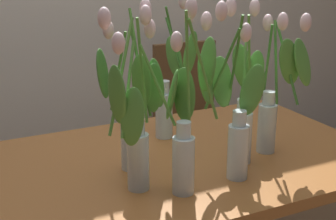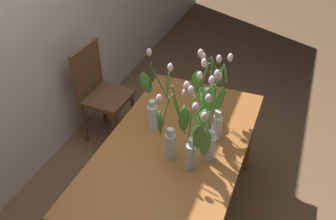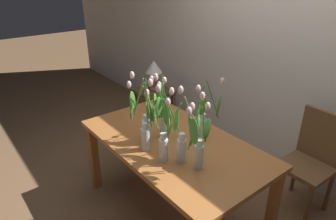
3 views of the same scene
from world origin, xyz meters
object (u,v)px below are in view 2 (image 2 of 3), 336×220
(tulip_vase_4, at_px, (210,92))
(tulip_vase_5, at_px, (194,141))
(dining_table, at_px, (174,156))
(tulip_vase_2, at_px, (173,132))
(tulip_vase_3, at_px, (207,107))
(dining_chair, at_px, (99,89))
(tulip_vase_6, at_px, (210,133))
(tulip_vase_1, at_px, (154,105))
(tulip_vase_0, at_px, (212,117))

(tulip_vase_4, xyz_separation_m, tulip_vase_5, (-0.55, -0.07, 0.02))
(dining_table, relative_size, tulip_vase_5, 2.81)
(dining_table, relative_size, tulip_vase_2, 2.78)
(tulip_vase_3, bearing_deg, dining_chair, 69.19)
(dining_table, bearing_deg, tulip_vase_5, -130.14)
(tulip_vase_6, bearing_deg, dining_chair, 60.39)
(tulip_vase_3, relative_size, tulip_vase_5, 0.97)
(tulip_vase_3, bearing_deg, tulip_vase_1, 108.75)
(tulip_vase_4, bearing_deg, tulip_vase_6, -163.51)
(dining_table, distance_m, tulip_vase_3, 0.40)
(tulip_vase_1, bearing_deg, tulip_vase_3, -71.25)
(tulip_vase_1, bearing_deg, tulip_vase_4, -51.28)
(tulip_vase_1, bearing_deg, tulip_vase_6, -109.81)
(tulip_vase_0, relative_size, tulip_vase_6, 0.97)
(tulip_vase_1, distance_m, tulip_vase_6, 0.46)
(tulip_vase_6, xyz_separation_m, dining_chair, (0.70, 1.24, -0.41))
(tulip_vase_3, distance_m, tulip_vase_6, 0.29)
(dining_table, bearing_deg, tulip_vase_4, -15.64)
(tulip_vase_0, height_order, tulip_vase_4, tulip_vase_0)
(dining_chair, bearing_deg, tulip_vase_5, -125.37)
(tulip_vase_0, bearing_deg, tulip_vase_5, 176.24)
(tulip_vase_2, bearing_deg, tulip_vase_5, -105.99)
(tulip_vase_0, distance_m, tulip_vase_3, 0.12)
(tulip_vase_1, bearing_deg, tulip_vase_0, -87.71)
(tulip_vase_1, bearing_deg, tulip_vase_5, -127.57)
(tulip_vase_3, xyz_separation_m, dining_chair, (0.43, 1.14, -0.39))
(tulip_vase_5, bearing_deg, dining_table, 49.86)
(dining_table, distance_m, tulip_vase_2, 0.32)
(dining_chair, bearing_deg, tulip_vase_4, -104.77)
(tulip_vase_2, distance_m, tulip_vase_4, 0.51)
(tulip_vase_3, height_order, tulip_vase_6, tulip_vase_6)
(tulip_vase_2, bearing_deg, tulip_vase_3, -15.74)
(tulip_vase_1, xyz_separation_m, tulip_vase_4, (0.25, -0.31, 0.03))
(tulip_vase_5, distance_m, tulip_vase_6, 0.15)
(tulip_vase_1, height_order, tulip_vase_2, tulip_vase_2)
(tulip_vase_4, height_order, tulip_vase_5, tulip_vase_5)
(tulip_vase_2, xyz_separation_m, dining_chair, (0.80, 1.04, -0.42))
(dining_chair, bearing_deg, tulip_vase_1, -124.27)
(dining_table, relative_size, tulip_vase_3, 2.90)
(dining_table, distance_m, tulip_vase_5, 0.39)
(tulip_vase_0, xyz_separation_m, tulip_vase_1, (-0.02, 0.40, 0.00))
(tulip_vase_0, distance_m, dining_chair, 1.38)
(dining_table, relative_size, tulip_vase_6, 2.74)
(tulip_vase_5, height_order, dining_chair, tulip_vase_5)
(tulip_vase_4, bearing_deg, dining_table, 164.36)
(dining_table, xyz_separation_m, tulip_vase_2, (-0.11, -0.03, 0.30))
(tulip_vase_0, relative_size, tulip_vase_1, 1.03)
(tulip_vase_5, bearing_deg, tulip_vase_1, 52.43)
(tulip_vase_4, relative_size, tulip_vase_5, 0.91)
(tulip_vase_2, xyz_separation_m, tulip_vase_3, (0.37, -0.10, -0.03))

